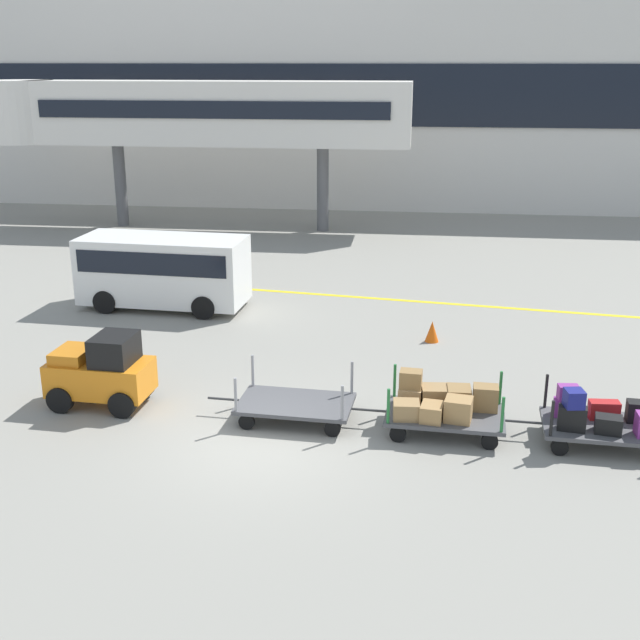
# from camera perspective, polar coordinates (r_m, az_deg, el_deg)

# --- Properties ---
(ground_plane) EXTENTS (120.00, 120.00, 0.00)m
(ground_plane) POSITION_cam_1_polar(r_m,az_deg,el_deg) (15.56, -4.33, -8.66)
(ground_plane) COLOR gray
(apron_lead_line) EXTENTS (20.47, 2.86, 0.01)m
(apron_lead_line) POSITION_cam_1_polar(r_m,az_deg,el_deg) (24.58, 4.32, 1.53)
(apron_lead_line) COLOR yellow
(apron_lead_line) RESTS_ON ground_plane
(terminal_building) EXTENTS (57.03, 2.51, 9.85)m
(terminal_building) POSITION_cam_1_polar(r_m,az_deg,el_deg) (39.75, 3.04, 15.10)
(terminal_building) COLOR silver
(terminal_building) RESTS_ON ground_plane
(jet_bridge) EXTENTS (18.28, 3.00, 6.16)m
(jet_bridge) POSITION_cam_1_polar(r_m,az_deg,el_deg) (35.18, -10.14, 14.28)
(jet_bridge) COLOR silver
(jet_bridge) RESTS_ON ground_plane
(baggage_tug) EXTENTS (2.16, 1.34, 1.58)m
(baggage_tug) POSITION_cam_1_polar(r_m,az_deg,el_deg) (17.42, -15.33, -3.58)
(baggage_tug) COLOR orange
(baggage_tug) RESTS_ON ground_plane
(baggage_cart_lead) EXTENTS (3.04, 1.53, 1.10)m
(baggage_cart_lead) POSITION_cam_1_polar(r_m,az_deg,el_deg) (16.27, -1.79, -6.03)
(baggage_cart_lead) COLOR #4C4C4F
(baggage_cart_lead) RESTS_ON ground_plane
(baggage_cart_middle) EXTENTS (3.04, 1.53, 1.13)m
(baggage_cart_middle) POSITION_cam_1_polar(r_m,az_deg,el_deg) (15.92, 8.69, -6.03)
(baggage_cart_middle) COLOR #4C4C4F
(baggage_cart_middle) RESTS_ON ground_plane
(baggage_cart_tail) EXTENTS (3.04, 1.53, 1.21)m
(baggage_cart_tail) POSITION_cam_1_polar(r_m,az_deg,el_deg) (16.10, 19.52, -6.71)
(baggage_cart_tail) COLOR #4C4C4F
(baggage_cart_tail) RESTS_ON ground_plane
(shuttle_van) EXTENTS (4.91, 2.21, 2.10)m
(shuttle_van) POSITION_cam_1_polar(r_m,az_deg,el_deg) (23.81, -11.13, 3.76)
(shuttle_van) COLOR white
(shuttle_van) RESTS_ON ground_plane
(safety_cone_near) EXTENTS (0.36, 0.36, 0.55)m
(safety_cone_near) POSITION_cam_1_polar(r_m,az_deg,el_deg) (20.92, 8.00, -0.81)
(safety_cone_near) COLOR #EA590F
(safety_cone_near) RESTS_ON ground_plane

